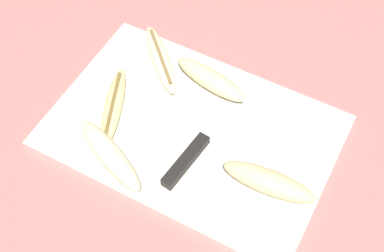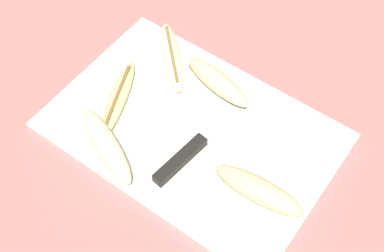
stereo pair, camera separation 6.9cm
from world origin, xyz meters
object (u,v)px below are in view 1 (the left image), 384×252
at_px(banana_ripe_center, 269,182).
at_px(banana_spotted_left, 113,106).
at_px(knife, 192,153).
at_px(banana_pale_long, 110,155).
at_px(banana_cream_curved, 161,59).
at_px(banana_soft_right, 211,79).

bearing_deg(banana_ripe_center, banana_spotted_left, 177.65).
xyz_separation_m(knife, banana_pale_long, (-0.12, -0.07, 0.01)).
bearing_deg(knife, banana_cream_curved, 140.85).
height_order(knife, banana_cream_curved, banana_cream_curved).
height_order(banana_spotted_left, banana_ripe_center, banana_ripe_center).
xyz_separation_m(banana_pale_long, banana_spotted_left, (-0.05, 0.09, -0.01)).
distance_m(banana_pale_long, banana_cream_curved, 0.23).
bearing_deg(banana_ripe_center, banana_cream_curved, 152.60).
bearing_deg(banana_spotted_left, banana_ripe_center, -2.35).
bearing_deg(banana_cream_curved, banana_soft_right, -2.52).
height_order(knife, banana_ripe_center, banana_ripe_center).
xyz_separation_m(banana_pale_long, banana_ripe_center, (0.25, 0.08, 0.00)).
distance_m(banana_pale_long, banana_soft_right, 0.23).
distance_m(banana_spotted_left, banana_soft_right, 0.18).
distance_m(banana_pale_long, banana_ripe_center, 0.26).
relative_size(knife, banana_ripe_center, 1.45).
relative_size(banana_pale_long, banana_spotted_left, 0.98).
distance_m(banana_cream_curved, banana_ripe_center, 0.32).
xyz_separation_m(banana_soft_right, banana_ripe_center, (0.18, -0.14, 0.00)).
bearing_deg(banana_soft_right, banana_ripe_center, -38.92).
bearing_deg(banana_soft_right, banana_cream_curved, 177.48).
bearing_deg(banana_spotted_left, banana_soft_right, 45.97).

